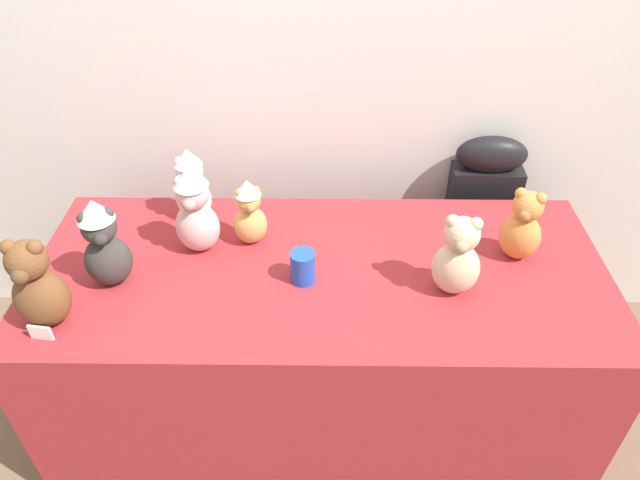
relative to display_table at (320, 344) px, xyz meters
The scene contains 13 objects.
ground_plane 0.45m from the display_table, 90.00° to the right, with size 10.00×10.00×0.00m, color brown.
wall_back 1.13m from the display_table, 90.00° to the left, with size 7.00×0.08×2.60m, color silver.
display_table is the anchor object (origin of this frame).
instrument_case 0.87m from the display_table, 38.92° to the left, with size 0.28×0.13×0.96m.
teddy_bear_sand 0.67m from the display_table, 13.24° to the right, with size 0.17×0.15×0.29m.
teddy_bear_snow 0.75m from the display_table, 148.37° to the left, with size 0.14×0.13×0.29m.
teddy_bear_blush 0.69m from the display_table, 166.26° to the left, with size 0.16×0.14×0.33m.
teddy_bear_chestnut 0.99m from the display_table, 162.42° to the right, with size 0.16×0.14×0.31m.
teddy_bear_ginger 0.83m from the display_table, ahead, with size 0.17×0.16×0.26m.
teddy_bear_honey 0.57m from the display_table, 149.48° to the left, with size 0.14×0.13×0.25m.
teddy_bear_charcoal 0.86m from the display_table, behind, with size 0.18×0.17×0.32m.
party_cup_blue 0.44m from the display_table, 133.34° to the right, with size 0.08×0.08×0.11m, color blue.
name_card_front_left 0.95m from the display_table, 158.31° to the right, with size 0.07×0.01×0.05m, color white.
Camera 1 is at (0.02, -1.19, 2.02)m, focal length 32.27 mm.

